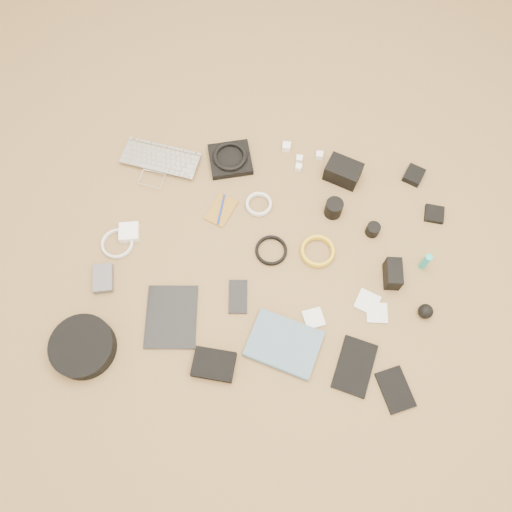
# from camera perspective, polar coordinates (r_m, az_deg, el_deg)

# --- Properties ---
(laptop) EXTENTS (0.36, 0.27, 0.03)m
(laptop) POSITION_cam_1_polar(r_m,az_deg,el_deg) (2.16, -11.26, 9.79)
(laptop) COLOR silver
(laptop) RESTS_ON ground
(headphone_pouch) EXTENTS (0.21, 0.20, 0.03)m
(headphone_pouch) POSITION_cam_1_polar(r_m,az_deg,el_deg) (2.14, -2.96, 10.96)
(headphone_pouch) COLOR black
(headphone_pouch) RESTS_ON ground
(headphones) EXTENTS (0.19, 0.19, 0.02)m
(headphones) POSITION_cam_1_polar(r_m,az_deg,el_deg) (2.12, -2.99, 11.32)
(headphones) COLOR black
(headphones) RESTS_ON headphone_pouch
(charger_a) EXTENTS (0.03, 0.03, 0.03)m
(charger_a) POSITION_cam_1_polar(r_m,az_deg,el_deg) (2.18, 3.50, 12.35)
(charger_a) COLOR white
(charger_a) RESTS_ON ground
(charger_b) EXTENTS (0.03, 0.03, 0.02)m
(charger_b) POSITION_cam_1_polar(r_m,az_deg,el_deg) (2.15, 4.98, 11.00)
(charger_b) COLOR white
(charger_b) RESTS_ON ground
(charger_c) EXTENTS (0.03, 0.03, 0.03)m
(charger_c) POSITION_cam_1_polar(r_m,az_deg,el_deg) (2.17, 7.25, 11.34)
(charger_c) COLOR white
(charger_c) RESTS_ON ground
(charger_d) EXTENTS (0.03, 0.03, 0.02)m
(charger_d) POSITION_cam_1_polar(r_m,az_deg,el_deg) (2.13, 4.89, 10.06)
(charger_d) COLOR white
(charger_d) RESTS_ON ground
(dslr_camera) EXTENTS (0.16, 0.14, 0.08)m
(dslr_camera) POSITION_cam_1_polar(r_m,az_deg,el_deg) (2.11, 9.93, 9.47)
(dslr_camera) COLOR black
(dslr_camera) RESTS_ON ground
(lens_pouch) EXTENTS (0.10, 0.10, 0.03)m
(lens_pouch) POSITION_cam_1_polar(r_m,az_deg,el_deg) (2.20, 17.58, 8.80)
(lens_pouch) COLOR black
(lens_pouch) RESTS_ON ground
(notebook_olive) EXTENTS (0.13, 0.16, 0.01)m
(notebook_olive) POSITION_cam_1_polar(r_m,az_deg,el_deg) (2.03, -3.99, 5.23)
(notebook_olive) COLOR olive
(notebook_olive) RESTS_ON ground
(pen_blue) EXTENTS (0.01, 0.14, 0.01)m
(pen_blue) POSITION_cam_1_polar(r_m,az_deg,el_deg) (2.03, -4.00, 5.33)
(pen_blue) COLOR #122998
(pen_blue) RESTS_ON notebook_olive
(cable_white_a) EXTENTS (0.11, 0.11, 0.01)m
(cable_white_a) POSITION_cam_1_polar(r_m,az_deg,el_deg) (2.04, 0.32, 5.85)
(cable_white_a) COLOR silver
(cable_white_a) RESTS_ON ground
(lens_a) EXTENTS (0.07, 0.07, 0.08)m
(lens_a) POSITION_cam_1_polar(r_m,az_deg,el_deg) (2.02, 8.87, 5.41)
(lens_a) COLOR black
(lens_a) RESTS_ON ground
(lens_b) EXTENTS (0.06, 0.06, 0.05)m
(lens_b) POSITION_cam_1_polar(r_m,az_deg,el_deg) (2.02, 13.21, 2.95)
(lens_b) COLOR black
(lens_b) RESTS_ON ground
(card_reader) EXTENTS (0.08, 0.08, 0.02)m
(card_reader) POSITION_cam_1_polar(r_m,az_deg,el_deg) (2.14, 19.70, 4.54)
(card_reader) COLOR black
(card_reader) RESTS_ON ground
(power_brick) EXTENTS (0.09, 0.09, 0.03)m
(power_brick) POSITION_cam_1_polar(r_m,az_deg,el_deg) (2.03, -14.28, 2.65)
(power_brick) COLOR white
(power_brick) RESTS_ON ground
(cable_white_b) EXTENTS (0.13, 0.13, 0.01)m
(cable_white_b) POSITION_cam_1_polar(r_m,az_deg,el_deg) (2.03, -15.53, 1.32)
(cable_white_b) COLOR silver
(cable_white_b) RESTS_ON ground
(cable_black) EXTENTS (0.15, 0.15, 0.01)m
(cable_black) POSITION_cam_1_polar(r_m,az_deg,el_deg) (1.95, 1.74, 0.58)
(cable_black) COLOR black
(cable_black) RESTS_ON ground
(cable_yellow) EXTENTS (0.17, 0.17, 0.02)m
(cable_yellow) POSITION_cam_1_polar(r_m,az_deg,el_deg) (1.96, 7.03, 0.47)
(cable_yellow) COLOR gold
(cable_yellow) RESTS_ON ground
(flash) EXTENTS (0.06, 0.11, 0.08)m
(flash) POSITION_cam_1_polar(r_m,az_deg,el_deg) (1.95, 15.37, -1.97)
(flash) COLOR black
(flash) RESTS_ON ground
(lens_cleaner) EXTENTS (0.03, 0.03, 0.09)m
(lens_cleaner) POSITION_cam_1_polar(r_m,az_deg,el_deg) (1.99, 18.79, -0.62)
(lens_cleaner) COLOR #1AACA3
(lens_cleaner) RESTS_ON ground
(battery_charger) EXTENTS (0.10, 0.12, 0.03)m
(battery_charger) POSITION_cam_1_polar(r_m,az_deg,el_deg) (1.98, -17.05, -2.46)
(battery_charger) COLOR #525257
(battery_charger) RESTS_ON ground
(tablet) EXTENTS (0.21, 0.26, 0.01)m
(tablet) POSITION_cam_1_polar(r_m,az_deg,el_deg) (1.89, -9.64, -6.85)
(tablet) COLOR black
(tablet) RESTS_ON ground
(phone) EXTENTS (0.08, 0.14, 0.01)m
(phone) POSITION_cam_1_polar(r_m,az_deg,el_deg) (1.88, -2.06, -4.67)
(phone) COLOR black
(phone) RESTS_ON ground
(filter_case_left) EXTENTS (0.09, 0.09, 0.01)m
(filter_case_left) POSITION_cam_1_polar(r_m,az_deg,el_deg) (1.87, 6.60, -7.09)
(filter_case_left) COLOR silver
(filter_case_left) RESTS_ON ground
(filter_case_mid) EXTENTS (0.10, 0.10, 0.01)m
(filter_case_mid) POSITION_cam_1_polar(r_m,az_deg,el_deg) (1.92, 12.60, -5.16)
(filter_case_mid) COLOR silver
(filter_case_mid) RESTS_ON ground
(filter_case_right) EXTENTS (0.08, 0.08, 0.01)m
(filter_case_right) POSITION_cam_1_polar(r_m,az_deg,el_deg) (1.92, 13.65, -6.33)
(filter_case_right) COLOR silver
(filter_case_right) RESTS_ON ground
(air_blower) EXTENTS (0.07, 0.07, 0.06)m
(air_blower) POSITION_cam_1_polar(r_m,az_deg,el_deg) (1.94, 18.80, -6.01)
(air_blower) COLOR black
(air_blower) RESTS_ON ground
(headphone_case) EXTENTS (0.29, 0.29, 0.06)m
(headphone_case) POSITION_cam_1_polar(r_m,az_deg,el_deg) (1.91, -19.18, -9.78)
(headphone_case) COLOR black
(headphone_case) RESTS_ON ground
(drive_case) EXTENTS (0.15, 0.11, 0.04)m
(drive_case) POSITION_cam_1_polar(r_m,az_deg,el_deg) (1.81, -4.85, -12.25)
(drive_case) COLOR black
(drive_case) RESTS_ON ground
(paperback) EXTENTS (0.29, 0.24, 0.02)m
(paperback) POSITION_cam_1_polar(r_m,az_deg,el_deg) (1.81, 2.16, -12.70)
(paperback) COLOR #48657B
(paperback) RESTS_ON ground
(notebook_black_a) EXTENTS (0.16, 0.22, 0.01)m
(notebook_black_a) POSITION_cam_1_polar(r_m,az_deg,el_deg) (1.85, 11.21, -12.25)
(notebook_black_a) COLOR black
(notebook_black_a) RESTS_ON ground
(notebook_black_b) EXTENTS (0.15, 0.17, 0.01)m
(notebook_black_b) POSITION_cam_1_polar(r_m,az_deg,el_deg) (1.87, 15.64, -14.50)
(notebook_black_b) COLOR black
(notebook_black_b) RESTS_ON ground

